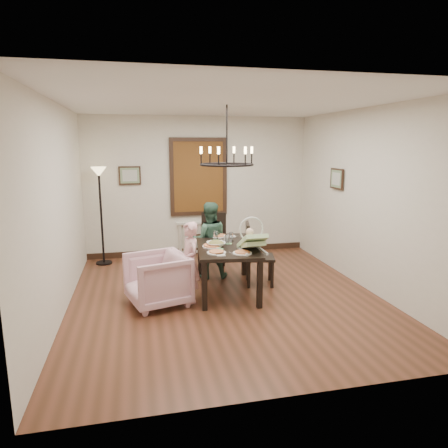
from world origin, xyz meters
name	(u,v)px	position (x,y,z in m)	size (l,w,h in m)	color
room_shell	(220,201)	(0.00, 0.37, 1.40)	(4.51, 5.00, 2.81)	brown
dining_table	(227,250)	(0.08, 0.24, 0.65)	(1.06, 1.67, 0.74)	black
chair_far	(213,241)	(0.08, 1.37, 0.52)	(0.45, 0.45, 1.03)	black
chair_right	(260,254)	(0.66, 0.41, 0.51)	(0.45, 0.45, 1.02)	black
armchair	(157,280)	(-1.00, -0.08, 0.37)	(0.79, 0.81, 0.74)	#D4A2A6
elderly_woman	(190,269)	(-0.54, -0.07, 0.49)	(0.35, 0.23, 0.97)	#DD9C9F
seated_man	(209,247)	(-0.07, 0.93, 0.54)	(0.53, 0.41, 1.08)	#365B47
baby_bouncer	(252,240)	(0.34, -0.22, 0.91)	(0.38, 0.52, 0.34)	#B4DC98
salad_bowl	(216,244)	(-0.11, 0.16, 0.78)	(0.34, 0.34, 0.08)	white
pizza_platter	(212,246)	(-0.17, 0.14, 0.76)	(0.29, 0.29, 0.04)	tan
drinking_glass	(227,240)	(0.09, 0.27, 0.81)	(0.07, 0.07, 0.14)	silver
window_blinds	(199,177)	(0.00, 2.46, 1.60)	(1.00, 0.03, 1.40)	brown
radiator	(199,237)	(0.00, 2.48, 0.35)	(0.92, 0.12, 0.62)	silver
picture_back	(130,176)	(-1.35, 2.47, 1.65)	(0.42, 0.03, 0.36)	black
picture_right	(337,179)	(2.21, 0.90, 1.65)	(0.42, 0.03, 0.36)	black
floor_lamp	(101,217)	(-1.90, 2.15, 0.90)	(0.30, 0.30, 1.80)	black
chandelier	(227,165)	(0.08, 0.24, 1.95)	(0.80, 0.80, 0.04)	black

